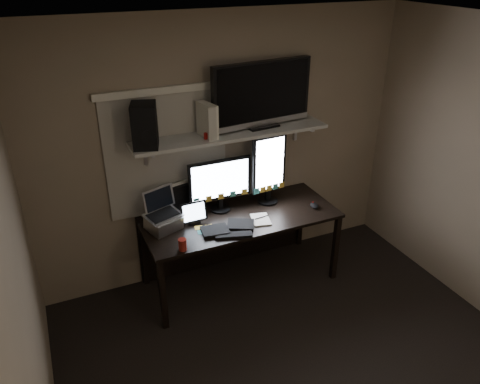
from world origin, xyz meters
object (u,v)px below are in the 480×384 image
desk (235,226)px  speaker (145,125)px  monitor_portrait (269,169)px  game_console (207,120)px  tablet (194,213)px  cup (183,245)px  tv (262,95)px  keyboard (228,228)px  monitor_landscape (220,185)px  mouse (314,205)px  laptop (163,212)px

desk → speaker: (-0.77, 0.05, 1.11)m
monitor_portrait → game_console: 0.80m
tablet → speaker: 0.90m
cup → tv: tv is taller
monitor_portrait → keyboard: (-0.55, -0.32, -0.33)m
monitor_portrait → monitor_landscape: bearing=171.6°
mouse → tv: 1.16m
cup → monitor_portrait: bearing=24.4°
tablet → cup: bearing=-123.4°
cup → tv: bearing=29.3°
desk → tablet: tablet is taller
desk → game_console: 1.10m
desk → game_console: bearing=164.6°
tablet → speaker: bearing=159.1°
monitor_landscape → desk: bearing=-25.9°
mouse → tablet: bearing=179.8°
monitor_landscape → cup: (-0.53, -0.50, -0.21)m
keyboard → game_console: game_console is taller
keyboard → tablet: bearing=153.5°
desk → monitor_landscape: monitor_landscape is taller
monitor_portrait → game_console: game_console is taller
tablet → tv: bearing=10.9°
keyboard → tv: 1.22m
laptop → speaker: (-0.06, 0.11, 0.76)m
keyboard → laptop: size_ratio=1.41×
tablet → laptop: size_ratio=0.70×
desk → speaker: bearing=176.4°
desk → speaker: 1.35m
monitor_portrait → speaker: 1.27m
monitor_landscape → speaker: speaker is taller
laptop → mouse: bearing=-27.8°
cup → speaker: (-0.11, 0.48, 0.88)m
cup → desk: bearing=33.6°
laptop → speaker: bearing=100.2°
monitor_landscape → keyboard: bearing=-100.5°
monitor_portrait → speaker: size_ratio=1.94×
desk → laptop: 0.79m
cup → laptop: bearing=97.7°
speaker → monitor_landscape: bearing=18.2°
desk → game_console: game_console is taller
game_console → speaker: bearing=170.5°
cup → keyboard: bearing=17.4°
monitor_landscape → monitor_portrait: 0.49m
desk → cup: cup is taller
monitor_portrait → laptop: 1.08m
monitor_landscape → cup: 0.76m
monitor_landscape → tv: bearing=6.8°
desk → monitor_landscape: (-0.12, 0.06, 0.44)m
monitor_portrait → cup: bearing=-159.6°
monitor_landscape → tv: tv is taller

